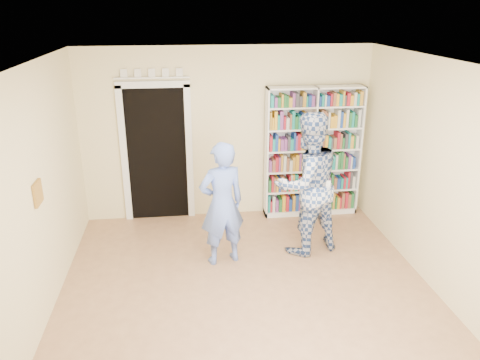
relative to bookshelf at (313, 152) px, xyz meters
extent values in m
plane|color=#916546|center=(-1.35, -2.34, -1.06)|extent=(5.00, 5.00, 0.00)
plane|color=white|center=(-1.35, -2.34, 1.64)|extent=(5.00, 5.00, 0.00)
plane|color=beige|center=(-1.35, 0.16, 0.29)|extent=(4.50, 0.00, 4.50)
plane|color=beige|center=(-3.60, -2.34, 0.29)|extent=(0.00, 5.00, 5.00)
plane|color=beige|center=(0.90, -2.34, 0.29)|extent=(0.00, 5.00, 5.00)
cube|color=white|center=(0.00, 0.00, -0.01)|extent=(1.52, 0.29, 2.09)
cube|color=white|center=(0.00, 0.00, -0.01)|extent=(0.02, 0.29, 2.09)
cube|color=black|center=(-2.45, 0.14, -0.01)|extent=(0.90, 0.03, 2.10)
cube|color=white|center=(-2.95, 0.12, -0.01)|extent=(0.10, 0.06, 2.20)
cube|color=white|center=(-1.95, 0.12, -0.01)|extent=(0.10, 0.06, 2.20)
cube|color=white|center=(-2.45, 0.12, 1.09)|extent=(1.10, 0.06, 0.10)
cube|color=white|center=(-2.45, 0.12, 1.19)|extent=(1.10, 0.08, 0.02)
cube|color=brown|center=(-3.58, -2.14, 0.34)|extent=(0.03, 0.25, 0.25)
imported|color=#6482DF|center=(-1.58, -1.39, -0.22)|extent=(0.70, 0.55, 1.67)
imported|color=navy|center=(-0.41, -1.22, -0.07)|extent=(1.15, 1.01, 1.97)
cube|color=white|center=(-0.25, -1.41, -0.09)|extent=(0.20, 0.06, 0.29)
camera|label=1|loc=(-2.05, -6.92, 2.20)|focal=35.00mm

